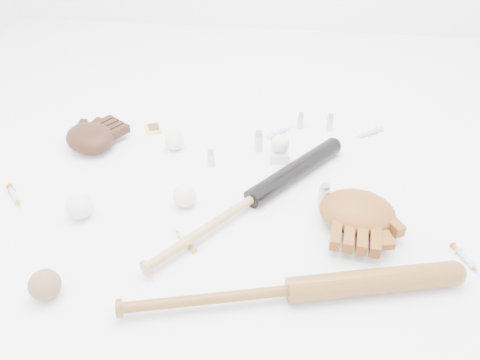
# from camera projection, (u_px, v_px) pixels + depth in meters

# --- Properties ---
(bat_dark) EXTENTS (0.60, 0.72, 0.06)m
(bat_dark) POSITION_uv_depth(u_px,v_px,m) (253.00, 198.00, 1.47)
(bat_dark) COLOR black
(bat_dark) RESTS_ON ground
(bat_wood) EXTENTS (0.91, 0.29, 0.07)m
(bat_wood) POSITION_uv_depth(u_px,v_px,m) (291.00, 290.00, 1.19)
(bat_wood) COLOR brown
(bat_wood) RESTS_ON ground
(glove_dark) EXTENTS (0.33, 0.33, 0.09)m
(glove_dark) POSITION_uv_depth(u_px,v_px,m) (90.00, 138.00, 1.72)
(glove_dark) COLOR black
(glove_dark) RESTS_ON ground
(glove_tan) EXTENTS (0.30, 0.30, 0.10)m
(glove_tan) POSITION_uv_depth(u_px,v_px,m) (357.00, 212.00, 1.40)
(glove_tan) COLOR brown
(glove_tan) RESTS_ON ground
(trading_card) EXTENTS (0.09, 0.10, 0.00)m
(trading_card) POSITION_uv_depth(u_px,v_px,m) (153.00, 129.00, 1.85)
(trading_card) COLOR gold
(trading_card) RESTS_ON ground
(pedestal) EXTENTS (0.07, 0.07, 0.04)m
(pedestal) POSITION_uv_depth(u_px,v_px,m) (279.00, 155.00, 1.68)
(pedestal) COLOR white
(pedestal) RESTS_ON ground
(baseball_on_pedestal) EXTENTS (0.07, 0.07, 0.07)m
(baseball_on_pedestal) POSITION_uv_depth(u_px,v_px,m) (280.00, 143.00, 1.65)
(baseball_on_pedestal) COLOR silver
(baseball_on_pedestal) RESTS_ON pedestal
(baseball_left) EXTENTS (0.08, 0.08, 0.08)m
(baseball_left) POSITION_uv_depth(u_px,v_px,m) (80.00, 206.00, 1.43)
(baseball_left) COLOR silver
(baseball_left) RESTS_ON ground
(baseball_upper) EXTENTS (0.07, 0.07, 0.07)m
(baseball_upper) POSITION_uv_depth(u_px,v_px,m) (174.00, 141.00, 1.72)
(baseball_upper) COLOR silver
(baseball_upper) RESTS_ON ground
(baseball_mid) EXTENTS (0.07, 0.07, 0.07)m
(baseball_mid) POSITION_uv_depth(u_px,v_px,m) (185.00, 196.00, 1.47)
(baseball_mid) COLOR silver
(baseball_mid) RESTS_ON ground
(baseball_aged) EXTENTS (0.08, 0.08, 0.08)m
(baseball_aged) POSITION_uv_depth(u_px,v_px,m) (45.00, 285.00, 1.19)
(baseball_aged) COLOR brown
(baseball_aged) RESTS_ON ground
(syringe_0) EXTENTS (0.12, 0.13, 0.02)m
(syringe_0) POSITION_uv_depth(u_px,v_px,m) (14.00, 196.00, 1.51)
(syringe_0) COLOR #ADBCC6
(syringe_0) RESTS_ON ground
(syringe_1) EXTENTS (0.11, 0.11, 0.02)m
(syringe_1) POSITION_uv_depth(u_px,v_px,m) (184.00, 240.00, 1.36)
(syringe_1) COLOR #ADBCC6
(syringe_1) RESTS_ON ground
(syringe_2) EXTENTS (0.12, 0.12, 0.02)m
(syringe_2) POSITION_uv_depth(u_px,v_px,m) (280.00, 132.00, 1.82)
(syringe_2) COLOR #ADBCC6
(syringe_2) RESTS_ON ground
(syringe_3) EXTENTS (0.08, 0.14, 0.02)m
(syringe_3) POSITION_uv_depth(u_px,v_px,m) (466.00, 259.00, 1.30)
(syringe_3) COLOR #ADBCC6
(syringe_3) RESTS_ON ground
(syringe_4) EXTENTS (0.14, 0.11, 0.02)m
(syringe_4) POSITION_uv_depth(u_px,v_px,m) (369.00, 133.00, 1.81)
(syringe_4) COLOR #ADBCC6
(syringe_4) RESTS_ON ground
(vial_0) EXTENTS (0.03, 0.03, 0.07)m
(vial_0) POSITION_uv_depth(u_px,v_px,m) (330.00, 122.00, 1.82)
(vial_0) COLOR silver
(vial_0) RESTS_ON ground
(vial_1) EXTENTS (0.03, 0.03, 0.07)m
(vial_1) POSITION_uv_depth(u_px,v_px,m) (301.00, 121.00, 1.83)
(vial_1) COLOR silver
(vial_1) RESTS_ON ground
(vial_2) EXTENTS (0.03, 0.03, 0.08)m
(vial_2) POSITION_uv_depth(u_px,v_px,m) (259.00, 141.00, 1.71)
(vial_2) COLOR silver
(vial_2) RESTS_ON ground
(vial_3) EXTENTS (0.04, 0.04, 0.09)m
(vial_3) POSITION_uv_depth(u_px,v_px,m) (324.00, 196.00, 1.46)
(vial_3) COLOR silver
(vial_3) RESTS_ON ground
(vial_4) EXTENTS (0.03, 0.03, 0.07)m
(vial_4) POSITION_uv_depth(u_px,v_px,m) (211.00, 158.00, 1.64)
(vial_4) COLOR silver
(vial_4) RESTS_ON ground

